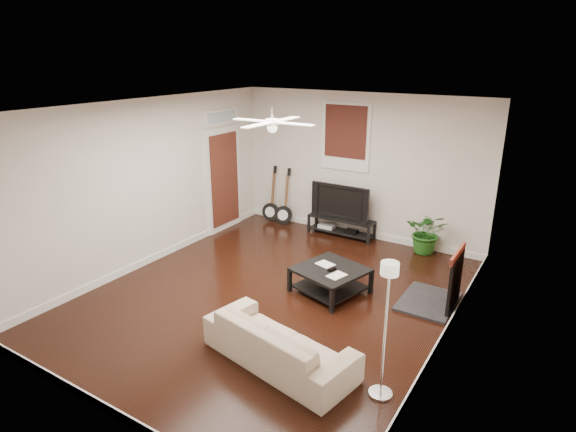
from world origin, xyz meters
name	(u,v)px	position (x,y,z in m)	size (l,w,h in m)	color
room	(273,207)	(0.00, 0.00, 1.40)	(5.01, 6.01, 2.81)	black
brick_accent	(471,218)	(2.49, 1.00, 1.40)	(0.02, 2.20, 2.80)	#9B4932
fireplace	(441,277)	(2.20, 1.00, 0.46)	(0.80, 1.10, 0.92)	black
window_back	(346,137)	(-0.30, 2.97, 1.95)	(1.00, 0.06, 1.30)	black
door_left	(224,170)	(-2.46, 1.90, 1.25)	(0.08, 1.00, 2.50)	white
tv_stand	(341,227)	(-0.23, 2.78, 0.19)	(1.35, 0.36, 0.38)	black
tv	(342,201)	(-0.23, 2.80, 0.73)	(1.21, 0.16, 0.70)	black
coffee_table	(330,280)	(0.67, 0.54, 0.20)	(0.93, 0.93, 0.39)	black
sofa	(279,342)	(0.97, -1.35, 0.28)	(1.91, 0.75, 0.56)	#BCA68D
floor_lamp	(385,332)	(2.20, -1.25, 0.78)	(0.26, 0.26, 1.56)	white
potted_plant	(427,232)	(1.47, 2.82, 0.40)	(0.72, 0.63, 0.80)	#205D1A
guitar_left	(270,194)	(-1.91, 2.75, 0.61)	(0.38, 0.27, 1.22)	black
guitar_right	(284,197)	(-1.56, 2.72, 0.61)	(0.38, 0.27, 1.22)	black
ceiling_fan	(272,122)	(0.00, 0.00, 2.60)	(1.24, 1.24, 0.32)	white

